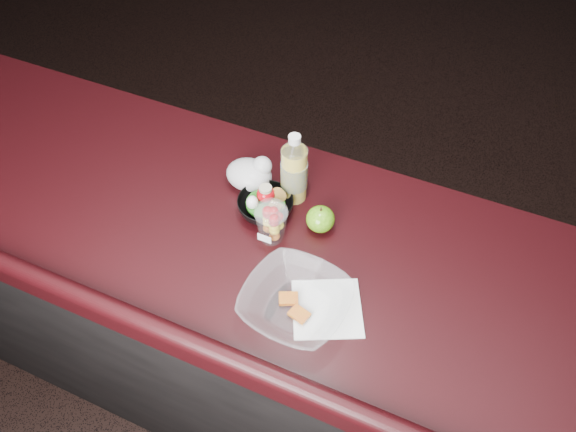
# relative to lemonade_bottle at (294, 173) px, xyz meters

# --- Properties ---
(counter) EXTENTS (4.06, 0.71, 1.02)m
(counter) POSITION_rel_lemonade_bottle_xyz_m (-0.05, -0.15, -0.60)
(counter) COLOR black
(counter) RESTS_ON ground
(lemonade_bottle) EXTENTS (0.07, 0.07, 0.22)m
(lemonade_bottle) POSITION_rel_lemonade_bottle_xyz_m (0.00, 0.00, 0.00)
(lemonade_bottle) COLOR yellow
(lemonade_bottle) RESTS_ON counter
(fruit_cup) EXTENTS (0.09, 0.09, 0.12)m
(fruit_cup) POSITION_rel_lemonade_bottle_xyz_m (0.01, -0.15, -0.03)
(fruit_cup) COLOR white
(fruit_cup) RESTS_ON counter
(green_apple) EXTENTS (0.07, 0.07, 0.08)m
(green_apple) POSITION_rel_lemonade_bottle_xyz_m (0.11, -0.08, -0.06)
(green_apple) COLOR #39750D
(green_apple) RESTS_ON counter
(plastic_bag) EXTENTS (0.13, 0.11, 0.10)m
(plastic_bag) POSITION_rel_lemonade_bottle_xyz_m (-0.13, -0.01, -0.05)
(plastic_bag) COLOR silver
(plastic_bag) RESTS_ON counter
(snack_bowl) EXTENTS (0.19, 0.19, 0.08)m
(snack_bowl) POSITION_rel_lemonade_bottle_xyz_m (-0.05, -0.08, -0.06)
(snack_bowl) COLOR black
(snack_bowl) RESTS_ON counter
(takeout_bowl) EXTENTS (0.27, 0.27, 0.06)m
(takeout_bowl) POSITION_rel_lemonade_bottle_xyz_m (0.15, -0.33, -0.06)
(takeout_bowl) COLOR silver
(takeout_bowl) RESTS_ON counter
(paper_napkin) EXTENTS (0.21, 0.21, 0.00)m
(paper_napkin) POSITION_rel_lemonade_bottle_xyz_m (0.21, -0.30, -0.09)
(paper_napkin) COLOR white
(paper_napkin) RESTS_ON counter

